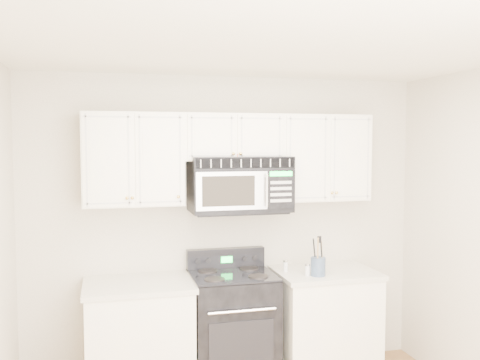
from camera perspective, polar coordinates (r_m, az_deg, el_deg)
name	(u,v)px	position (r m, az deg, el deg)	size (l,w,h in m)	color
room	(297,272)	(3.09, 6.08, -9.70)	(3.51, 3.51, 2.61)	#9C7547
base_cabinet_left	(139,343)	(4.55, -10.70, -16.69)	(0.86, 0.65, 0.92)	white
base_cabinet_right	(324,326)	(4.91, 8.99, -15.10)	(0.86, 0.65, 0.92)	white
range	(232,327)	(4.66, -0.82, -15.36)	(0.69, 0.63, 1.10)	black
upper_cabinets	(232,154)	(4.52, -0.90, 2.80)	(2.44, 0.37, 0.75)	white
microwave	(240,184)	(4.50, -0.03, -0.41)	(0.84, 0.47, 0.46)	black
utensil_crock	(318,266)	(4.55, 8.33, -9.05)	(0.12, 0.12, 0.33)	#435A78
shaker_salt	(286,266)	(4.66, 4.89, -9.11)	(0.04, 0.04, 0.10)	silver
shaker_pepper	(307,270)	(4.55, 7.21, -9.46)	(0.04, 0.04, 0.10)	silver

